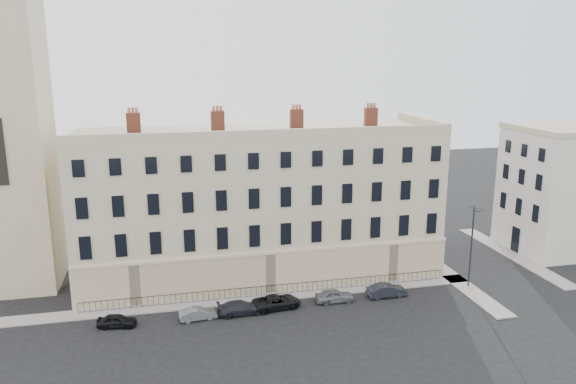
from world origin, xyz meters
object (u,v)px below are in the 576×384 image
at_px(car_c, 241,308).
at_px(car_d, 277,302).
at_px(car_f, 387,290).
at_px(streetlamp, 472,243).
at_px(car_e, 334,296).
at_px(car_b, 198,314).
at_px(car_a, 117,321).

bearing_deg(car_c, car_d, -85.29).
bearing_deg(car_d, car_f, -97.17).
bearing_deg(streetlamp, car_e, 160.64).
bearing_deg(car_e, car_b, 94.41).
relative_size(car_b, car_d, 0.73).
bearing_deg(streetlamp, car_f, 161.30).
height_order(car_c, car_e, car_e).
relative_size(car_a, car_d, 0.74).
distance_m(car_a, car_f, 24.55).
xyz_separation_m(car_b, car_f, (17.79, 0.76, 0.10)).
relative_size(car_c, car_e, 1.16).
height_order(car_d, streetlamp, streetlamp).
xyz_separation_m(car_d, car_f, (10.68, 0.11, 0.02)).
bearing_deg(streetlamp, car_c, 161.52).
height_order(car_c, streetlamp, streetlamp).
xyz_separation_m(car_c, car_d, (3.36, 0.45, 0.01)).
distance_m(car_a, car_e, 19.36).
height_order(car_e, streetlamp, streetlamp).
distance_m(car_c, car_e, 8.86).
bearing_deg(car_c, car_b, 90.13).
xyz_separation_m(car_b, car_e, (12.59, 0.74, 0.08)).
height_order(car_b, car_e, car_e).
bearing_deg(car_e, car_c, 94.57).
relative_size(car_c, streetlamp, 0.50).
xyz_separation_m(car_c, streetlamp, (22.81, 0.86, 4.03)).
bearing_deg(car_b, car_a, 82.07).
height_order(car_a, streetlamp, streetlamp).
height_order(car_b, car_d, car_d).
relative_size(car_b, car_c, 0.77).
xyz_separation_m(car_e, car_f, (5.20, 0.02, 0.02)).
bearing_deg(car_e, car_f, -88.79).
distance_m(car_d, streetlamp, 19.86).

